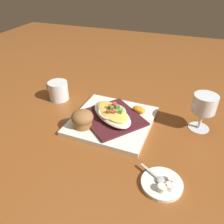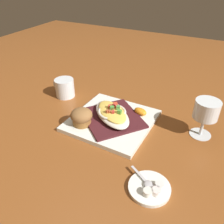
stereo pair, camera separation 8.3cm
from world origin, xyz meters
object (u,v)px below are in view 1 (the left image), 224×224
Objects in this scene: creamer_saucer at (162,184)px; creamer_cup_1 at (170,186)px; square_plate at (112,120)px; muffin at (82,119)px; creamer_cup_2 at (172,180)px; gratin_dish at (112,113)px; orange_garnish at (138,110)px; creamer_cup_0 at (162,188)px; spoon at (161,180)px; stemmed_glass at (204,106)px; coffee_mug at (58,91)px.

creamer_saucer is 4.67× the size of creamer_cup_1.
muffin reaches higher than square_plate.
creamer_cup_1 is 1.00× the size of creamer_cup_2.
orange_garnish is (-0.08, 0.08, -0.02)m from gratin_dish.
creamer_cup_0 is at bearing 24.28° from orange_garnish.
spoon is at bearing 25.10° from orange_garnish.
stemmed_glass reaches higher than muffin.
square_plate is 11.91× the size of creamer_cup_2.
creamer_saucer is at bearing 58.67° from spoon.
coffee_mug reaches higher than creamer_cup_1.
stemmed_glass is 0.30m from creamer_cup_2.
orange_garnish is 2.53× the size of creamer_cup_2.
orange_garnish reaches higher than creamer_cup_2.
gratin_dish is 0.32m from creamer_saucer.
gratin_dish reaches higher than creamer_cup_2.
stemmed_glass is at bearing 103.68° from square_plate.
gratin_dish is 0.33m from creamer_cup_2.
creamer_cup_0 is at bearing 14.76° from spoon.
creamer_cup_2 reaches higher than spoon.
muffin reaches higher than creamer_cup_1.
spoon is at bearing 64.26° from muffin.
spoon is at bearing -121.33° from creamer_saucer.
orange_garnish is at bearing -90.52° from stemmed_glass.
creamer_cup_0 reaches higher than creamer_saucer.
square_plate is 1.33× the size of gratin_dish.
muffin is at bearing -46.98° from square_plate.
creamer_cup_2 is (-0.01, 0.02, 0.01)m from creamer_saucer.
creamer_cup_0 is 0.02m from creamer_cup_1.
creamer_cup_0 is at bearing -13.62° from stemmed_glass.
muffin is 0.58× the size of stemmed_glass.
gratin_dish is at bearing -131.03° from creamer_cup_2.
creamer_cup_1 is 0.02m from creamer_cup_2.
gratin_dish is 0.11m from orange_garnish.
gratin_dish is 8.97× the size of creamer_cup_2.
coffee_mug is at bearing -121.72° from spoon.
stemmed_glass is at bearing 88.92° from coffee_mug.
creamer_saucer is 4.67× the size of creamer_cup_0.
creamer_saucer is (0.15, 0.30, -0.04)m from muffin.
muffin is at bearing -119.25° from creamer_cup_0.
creamer_cup_0 and creamer_cup_2 have the same top height.
spoon is at bearing -121.33° from creamer_cup_1.
square_plate is 11.91× the size of creamer_cup_0.
gratin_dish is at bearing 72.89° from coffee_mug.
stemmed_glass is (0.00, 0.22, 0.07)m from orange_garnish.
creamer_cup_0 and creamer_cup_1 have the same top height.
creamer_cup_0 is at bearing -57.11° from creamer_cup_1.
creamer_cup_2 is (-0.01, 0.03, 0.00)m from spoon.
stemmed_glass is 5.58× the size of creamer_cup_0.
coffee_mug reaches higher than gratin_dish.
stemmed_glass is at bearing 103.66° from gratin_dish.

